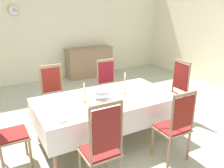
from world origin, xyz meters
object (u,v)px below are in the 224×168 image
(candlestick_east, at_px, (125,85))
(mounted_clock, at_px, (14,10))
(candlestick_west, at_px, (84,95))
(dining_table, at_px, (106,102))
(chair_north_a, at_px, (54,95))
(chair_head_west, at_px, (6,130))
(spoon_secondary, at_px, (82,92))
(chair_head_east, at_px, (175,91))
(bowl_near_left, at_px, (62,119))
(sideboard, at_px, (89,62))
(chair_south_b, at_px, (175,125))
(soup_tureen, at_px, (102,93))
(spoon_primary, at_px, (53,122))
(chair_south_a, at_px, (102,146))
(bowl_near_right, at_px, (89,90))
(chair_north_b, at_px, (109,85))

(candlestick_east, relative_size, mounted_clock, 1.34)
(candlestick_west, bearing_deg, dining_table, 0.00)
(chair_north_a, relative_size, chair_head_west, 0.99)
(dining_table, xyz_separation_m, spoon_secondary, (-0.23, 0.43, 0.08))
(chair_head_east, relative_size, spoon_secondary, 6.80)
(bowl_near_left, xyz_separation_m, sideboard, (2.12, 3.91, -0.32))
(sideboard, bearing_deg, chair_north_a, 53.83)
(chair_north_a, bearing_deg, mounted_clock, -86.70)
(chair_south_b, distance_m, chair_head_east, 1.35)
(chair_head_east, bearing_deg, candlestick_west, 90.00)
(chair_north_a, xyz_separation_m, chair_south_b, (1.16, -1.97, -0.01))
(soup_tureen, relative_size, spoon_secondary, 1.55)
(dining_table, height_order, spoon_primary, spoon_primary)
(chair_head_west, bearing_deg, candlestick_west, 90.00)
(chair_south_a, xyz_separation_m, spoon_primary, (-0.40, 0.60, 0.15))
(chair_south_b, height_order, chair_head_east, chair_head_east)
(bowl_near_right, bearing_deg, dining_table, -73.42)
(chair_north_b, bearing_deg, sideboard, -104.90)
(dining_table, relative_size, mounted_clock, 7.83)
(candlestick_east, height_order, bowl_near_left, candlestick_east)
(chair_head_west, distance_m, chair_head_east, 3.03)
(chair_head_west, xyz_separation_m, sideboard, (2.77, 3.48, -0.13))
(soup_tureen, distance_m, spoon_secondary, 0.47)
(chair_head_west, xyz_separation_m, spoon_primary, (0.54, -0.39, 0.18))
(chair_south_a, relative_size, sideboard, 0.84)
(chair_north_a, bearing_deg, candlestick_west, 101.80)
(soup_tureen, distance_m, sideboard, 3.75)
(dining_table, height_order, chair_head_west, chair_head_west)
(chair_south_a, relative_size, soup_tureen, 4.47)
(candlestick_west, bearing_deg, spoon_secondary, 73.22)
(sideboard, bearing_deg, chair_north_b, 75.10)
(bowl_near_right, xyz_separation_m, spoon_secondary, (-0.11, 0.03, -0.01))
(chair_north_b, distance_m, sideboard, 2.59)
(dining_table, distance_m, chair_head_east, 1.52)
(candlestick_east, bearing_deg, mounted_clock, 106.30)
(chair_north_b, xyz_separation_m, spoon_primary, (-1.56, -1.38, 0.19))
(chair_head_east, distance_m, spoon_primary, 2.52)
(chair_south_a, height_order, candlestick_west, chair_south_a)
(chair_south_a, bearing_deg, chair_head_east, 25.43)
(chair_head_east, height_order, soup_tureen, chair_head_east)
(spoon_primary, bearing_deg, bowl_near_left, -21.47)
(candlestick_west, bearing_deg, chair_south_a, -101.75)
(candlestick_east, height_order, sideboard, candlestick_east)
(soup_tureen, relative_size, bowl_near_left, 1.83)
(dining_table, bearing_deg, bowl_near_left, -154.04)
(soup_tureen, xyz_separation_m, spoon_secondary, (-0.16, 0.43, -0.10))
(chair_south_a, height_order, sideboard, chair_south_a)
(dining_table, relative_size, spoon_primary, 12.48)
(mounted_clock, bearing_deg, spoon_primary, -93.40)
(chair_south_b, height_order, candlestick_east, candlestick_east)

